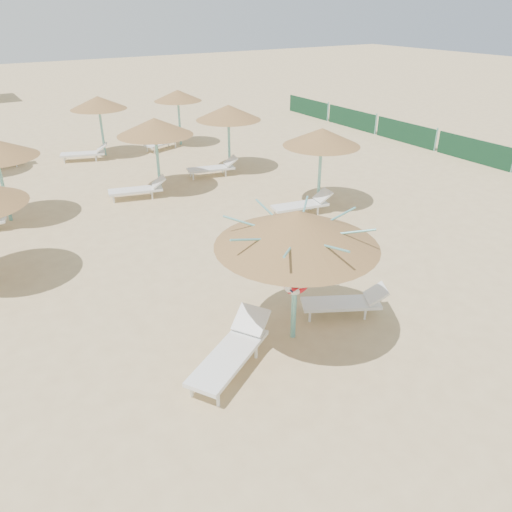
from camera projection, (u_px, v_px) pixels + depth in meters
ground at (301, 321)px, 11.15m from camera, size 120.00×120.00×0.00m
main_palapa at (297, 229)px, 9.51m from camera, size 3.22×3.22×2.89m
lounger_main_a at (232, 351)px, 9.58m from camera, size 2.29×1.76×0.82m
lounger_main_b at (347, 302)px, 11.26m from camera, size 1.94×1.39×0.69m
palapa_field at (116, 128)px, 18.03m from camera, size 13.92×13.03×2.70m
windbreak_fence at (406, 133)px, 25.08m from camera, size 0.08×19.84×1.10m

